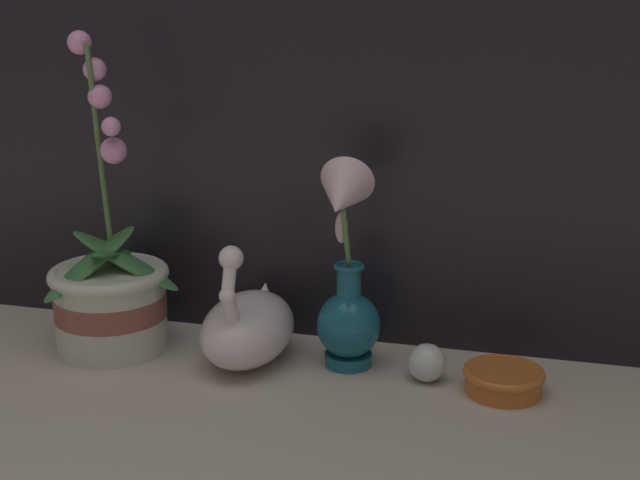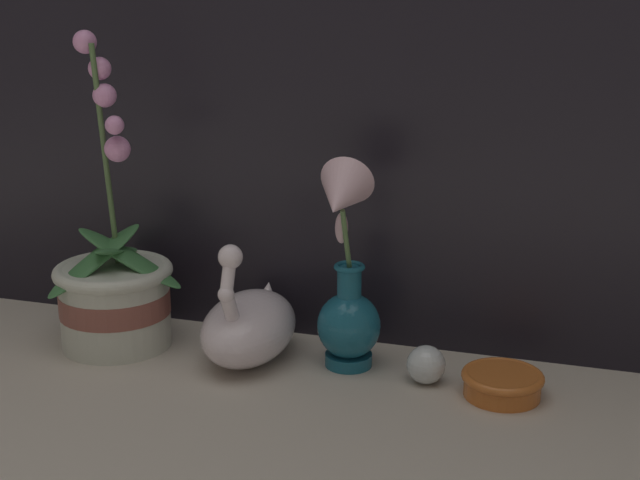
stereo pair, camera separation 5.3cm
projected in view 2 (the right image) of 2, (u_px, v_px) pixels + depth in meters
name	position (u px, v px, depth m)	size (l,w,h in m)	color
ground_plane	(274.00, 398.00, 1.18)	(2.80, 2.80, 0.00)	#BCB2A3
orchid_potted_plant	(115.00, 291.00, 1.33)	(0.20, 0.22, 0.47)	beige
swan_figurine	(250.00, 324.00, 1.29)	(0.13, 0.21, 0.19)	white
blue_vase	(346.00, 287.00, 1.23)	(0.09, 0.14, 0.31)	#195B75
glass_sphere	(426.00, 365.00, 1.22)	(0.05, 0.05, 0.05)	silver
amber_dish	(502.00, 382.00, 1.18)	(0.11, 0.11, 0.03)	#C66628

